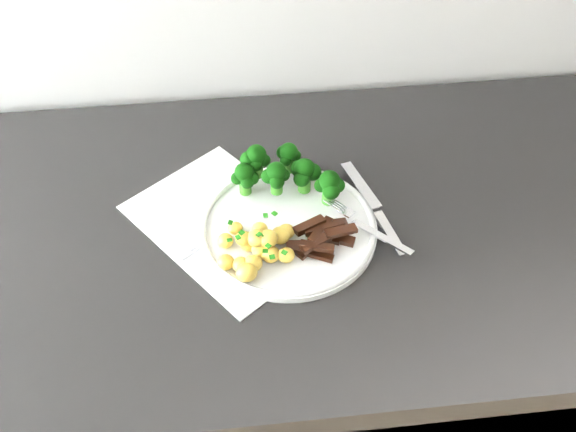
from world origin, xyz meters
The scene contains 8 objects.
counter centered at (-0.08, 1.67, 0.45)m, with size 2.39×0.60×0.90m.
recipe_paper centered at (-0.11, 1.69, 0.90)m, with size 0.32×0.33×0.00m.
plate centered at (-0.03, 1.66, 0.90)m, with size 0.25×0.25×0.01m.
broccoli centered at (-0.03, 1.73, 0.94)m, with size 0.16×0.10×0.06m.
potatoes centered at (-0.07, 1.62, 0.92)m, with size 0.11×0.10×0.04m.
beef_strips centered at (0.01, 1.63, 0.91)m, with size 0.10×0.08×0.02m.
fork centered at (0.08, 1.64, 0.91)m, with size 0.11×0.12×0.01m.
knife centered at (0.10, 1.67, 0.90)m, with size 0.06×0.19×0.02m.
Camera 1 is at (-0.10, 1.06, 1.57)m, focal length 40.64 mm.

